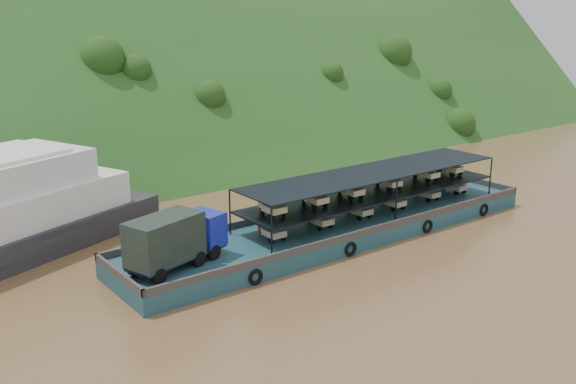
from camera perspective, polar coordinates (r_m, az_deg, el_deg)
ground at (r=48.68m, az=4.02°, el=-4.00°), size 160.00×160.00×0.00m
hillside at (r=78.32m, az=-13.61°, el=3.25°), size 140.00×39.60×39.60m
cargo_barge at (r=47.55m, az=3.44°, el=-3.01°), size 35.00×7.18×4.65m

